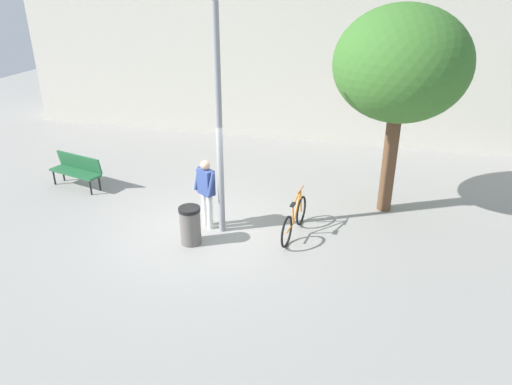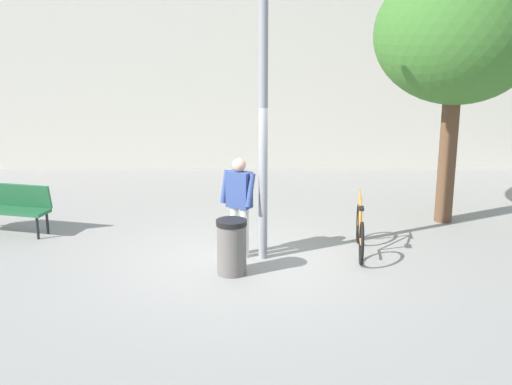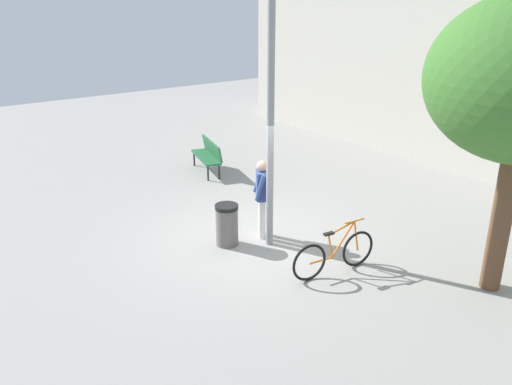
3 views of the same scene
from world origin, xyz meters
The scene contains 8 objects.
ground_plane centered at (0.00, 0.00, 0.00)m, with size 36.00×36.00×0.00m, color gray.
building_facade centered at (0.00, 8.31, 4.28)m, with size 19.55×2.00×8.56m, color beige.
lamppost centered at (0.25, 0.16, 2.95)m, with size 0.28×0.28×5.26m.
person_by_lamppost centered at (-0.14, 0.25, 0.97)m, with size 0.62×0.51×1.67m.
park_bench centered at (-4.45, 1.59, 0.55)m, with size 1.67×0.86×0.92m.
plaza_tree centered at (3.88, 2.25, 3.59)m, with size 3.07×3.07×4.92m.
bicycle_orange centered at (1.90, 0.39, 0.38)m, with size 0.27×1.80×0.97m.
trash_bin centered at (-0.25, -0.55, 0.44)m, with size 0.48×0.48×0.87m.
Camera 2 is at (0.04, -9.76, 3.63)m, focal length 44.22 mm.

